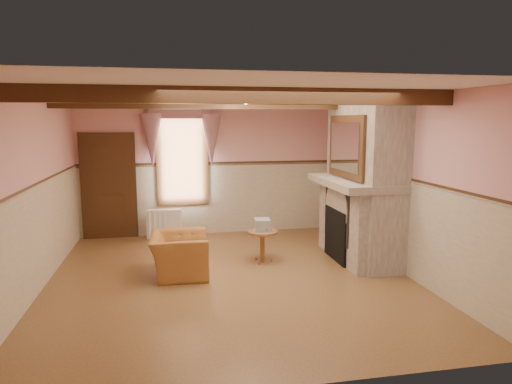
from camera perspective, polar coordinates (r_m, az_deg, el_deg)
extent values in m
cube|color=brown|center=(7.17, -3.20, -10.71)|extent=(5.50, 6.00, 0.01)
cube|color=silver|center=(6.77, -3.41, 12.25)|extent=(5.50, 6.00, 0.01)
cube|color=#D59397|center=(9.79, -5.67, 2.95)|extent=(5.50, 0.02, 2.80)
cube|color=#D59397|center=(3.93, 2.62, -5.86)|extent=(5.50, 0.02, 2.80)
cube|color=#D59397|center=(7.02, -26.16, -0.24)|extent=(0.02, 6.00, 2.80)
cube|color=#D59397|center=(7.69, 17.46, 0.99)|extent=(0.02, 6.00, 2.80)
cube|color=black|center=(8.09, 10.42, -5.24)|extent=(0.20, 0.95, 0.90)
imported|color=#9E662D|center=(7.31, -9.55, -7.73)|extent=(0.91, 1.03, 0.65)
cylinder|color=brown|center=(7.86, 0.80, -6.82)|extent=(0.53, 0.53, 0.55)
cube|color=#B7AD8C|center=(7.79, 0.76, -4.11)|extent=(0.29, 0.35, 0.20)
cube|color=silver|center=(9.63, -11.41, -3.92)|extent=(0.71, 0.22, 0.60)
imported|color=brown|center=(8.14, 11.81, 2.10)|extent=(0.39, 0.39, 0.09)
cube|color=black|center=(8.54, 10.68, 2.80)|extent=(0.14, 0.24, 0.20)
cylinder|color=gold|center=(8.25, 11.48, 2.85)|extent=(0.11, 0.11, 0.28)
cylinder|color=#A12313|center=(7.55, 13.71, 1.77)|extent=(0.06, 0.06, 0.16)
cylinder|color=gold|center=(7.68, 13.27, 1.75)|extent=(0.06, 0.06, 0.12)
cube|color=gray|center=(8.08, 13.41, 1.51)|extent=(0.85, 2.00, 2.80)
cube|color=gray|center=(8.01, 12.23, 1.20)|extent=(1.05, 2.05, 0.12)
cube|color=silver|center=(7.88, 11.13, 5.57)|extent=(0.06, 1.44, 1.04)
cube|color=black|center=(9.80, -17.92, 0.51)|extent=(1.10, 0.10, 2.10)
cube|color=white|center=(9.70, -9.21, 4.31)|extent=(1.06, 0.08, 2.02)
cube|color=gray|center=(9.58, -9.28, 7.85)|extent=(1.30, 0.14, 1.40)
cube|color=black|center=(5.57, -1.73, 11.96)|extent=(5.50, 0.18, 0.20)
cube|color=black|center=(7.95, -4.57, 11.00)|extent=(5.50, 0.18, 0.20)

